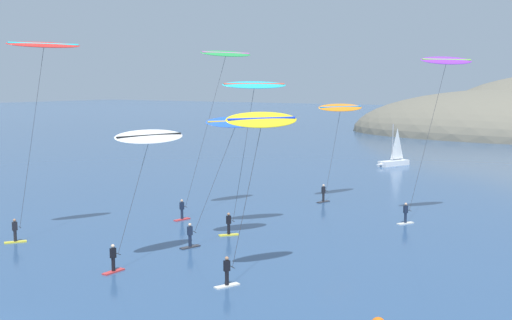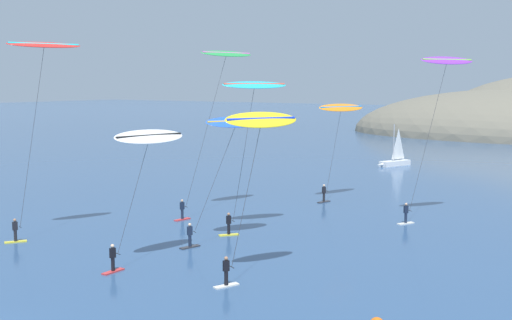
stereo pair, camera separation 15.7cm
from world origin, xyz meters
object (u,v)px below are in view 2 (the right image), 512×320
Objects in this scene: kitesurfer_cyan at (252,97)px; kitesurfer_yellow at (258,135)px; kitesurfer_orange at (340,115)px; kitesurfer_purple at (443,76)px; kitesurfer_green at (223,66)px; kitesurfer_white at (146,146)px; sailboat_near at (393,161)px; kitesurfer_red at (41,62)px; kitesurfer_blue at (233,131)px.

kitesurfer_cyan is 1.18× the size of kitesurfer_yellow.
kitesurfer_purple is at bearing -20.03° from kitesurfer_orange.
kitesurfer_white is at bearing -70.70° from kitesurfer_green.
kitesurfer_cyan is at bearing -82.33° from sailboat_near.
kitesurfer_orange is 13.31m from kitesurfer_green.
kitesurfer_purple is 1.59× the size of kitesurfer_white.
kitesurfer_yellow is 0.72× the size of kitesurfer_purple.
kitesurfer_red reaches higher than kitesurfer_orange.
kitesurfer_orange is at bearing 93.24° from kitesurfer_blue.
kitesurfer_white is (-7.61, -0.84, -0.99)m from kitesurfer_yellow.
kitesurfer_white is (5.01, -53.91, 6.74)m from sailboat_near.
kitesurfer_orange is 0.66× the size of kitesurfer_red.
kitesurfer_green is at bearing -115.76° from kitesurfer_orange.
kitesurfer_orange is 26.70m from kitesurfer_yellow.
kitesurfer_cyan is at bearing -87.51° from kitesurfer_orange.
kitesurfer_red is at bearing -96.21° from sailboat_near.
kitesurfer_white is at bearing -84.69° from sailboat_near.
kitesurfer_white is (-11.15, -22.47, -4.44)m from kitesurfer_purple.
kitesurfer_white is 0.60× the size of kitesurfer_green.
kitesurfer_blue is (0.38, -3.02, -2.31)m from kitesurfer_cyan.
kitesurfer_red is at bearing -113.18° from kitesurfer_orange.
kitesurfer_cyan is 1.28× the size of kitesurfer_blue.
kitesurfer_cyan reaches higher than kitesurfer_yellow.
kitesurfer_green reaches higher than kitesurfer_orange.
kitesurfer_orange is 1.04× the size of kitesurfer_blue.
kitesurfer_orange is at bearing 92.49° from kitesurfer_cyan.
kitesurfer_green is at bearing 142.36° from kitesurfer_cyan.
kitesurfer_red is at bearing -135.55° from kitesurfer_purple.
kitesurfer_cyan is 1.36× the size of kitesurfer_white.
kitesurfer_orange is 0.66× the size of kitesurfer_green.
kitesurfer_red is 12.05m from kitesurfer_white.
kitesurfer_purple is (11.00, -4.01, 3.58)m from kitesurfer_orange.
kitesurfer_cyan is at bearing -37.64° from kitesurfer_green.
kitesurfer_green is (-6.16, 4.75, 2.40)m from kitesurfer_cyan.
kitesurfer_purple is 0.96× the size of kitesurfer_green.
kitesurfer_green reaches higher than kitesurfer_yellow.
kitesurfer_red is at bearing -151.84° from kitesurfer_blue.
kitesurfer_purple is 25.48m from kitesurfer_white.
kitesurfer_yellow is at bearing -0.41° from kitesurfer_red.
kitesurfer_green is at bearing 109.30° from kitesurfer_white.
kitesurfer_green is (5.46, 14.19, -0.06)m from kitesurfer_red.
kitesurfer_cyan is at bearing -130.50° from kitesurfer_purple.
sailboat_near is 0.69× the size of kitesurfer_white.
kitesurfer_purple is at bearing 80.71° from kitesurfer_yellow.
sailboat_near is at bearing 117.20° from kitesurfer_purple.
sailboat_near is at bearing 89.55° from kitesurfer_green.
kitesurfer_red reaches higher than kitesurfer_green.
sailboat_near is 0.42× the size of kitesurfer_green.
kitesurfer_purple is (21.92, 21.50, -0.86)m from kitesurfer_red.
kitesurfer_red is 1.59× the size of kitesurfer_blue.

